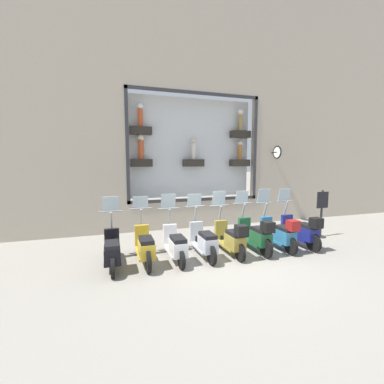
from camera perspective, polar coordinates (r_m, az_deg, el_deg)
name	(u,v)px	position (r m, az deg, el deg)	size (l,w,h in m)	color
ground_plane	(236,258)	(7.14, 9.83, -14.17)	(120.00, 120.00, 0.00)	gray
building_facade	(195,85)	(10.44, 0.56, 22.75)	(1.19, 36.00, 10.66)	#ADA08E
scooter_navy_0	(302,231)	(8.45, 23.20, -7.94)	(1.80, 0.61, 1.67)	black
scooter_teal_1	(280,233)	(7.98, 18.93, -8.67)	(1.80, 0.60, 1.69)	black
scooter_green_2	(256,235)	(7.55, 14.10, -9.29)	(1.80, 0.60, 1.65)	black
scooter_olive_3	(231,238)	(7.18, 8.76, -10.14)	(1.79, 0.61, 1.67)	black
scooter_silver_4	(204,241)	(6.95, 2.65, -10.92)	(1.80, 0.60, 1.61)	black
scooter_white_5	(175,245)	(6.74, -3.69, -11.61)	(1.79, 0.60, 1.65)	black
scooter_yellow_6	(145,247)	(6.60, -10.41, -11.87)	(1.81, 0.61, 1.60)	black
scooter_black_7	(112,251)	(6.56, -17.31, -12.38)	(1.79, 0.61, 1.64)	black
shop_sign_post	(322,212)	(9.70, 26.86, -4.01)	(0.36, 0.45, 1.60)	#232326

